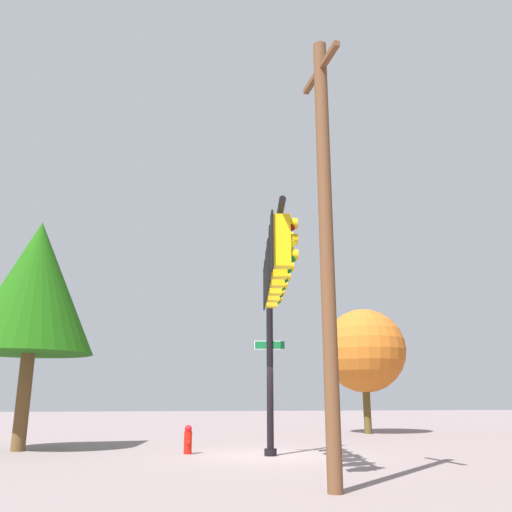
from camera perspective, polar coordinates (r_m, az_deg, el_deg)
The scene contains 6 objects.
ground_plane at distance 16.45m, azimuth 1.56°, elevation -20.53°, with size 120.00×120.00×0.00m, color gray.
signal_pole_assembly at distance 13.91m, azimuth 2.06°, elevation -3.04°, with size 6.43×1.64×6.25m.
utility_pole at distance 10.51m, azimuth 7.51°, elevation 1.98°, with size 1.80×0.28×8.98m.
fire_hydrant at distance 17.04m, azimuth -7.26°, elevation -18.84°, with size 0.33×0.24×0.83m.
tree_near at distance 19.64m, azimuth -22.45°, elevation -3.04°, with size 4.10×4.10×7.58m.
tree_mid at distance 27.18m, azimuth 11.45°, elevation -9.86°, with size 4.03×4.03×5.92m.
Camera 1 is at (16.03, -3.31, 1.58)m, focal length 37.52 mm.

